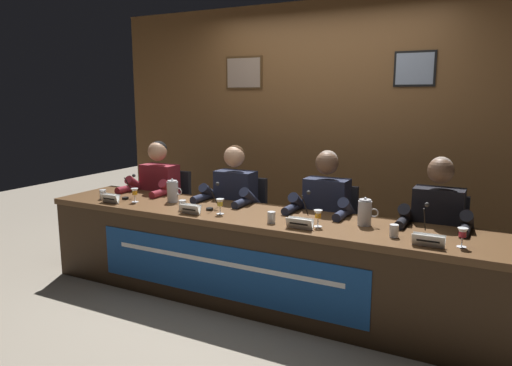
{
  "coord_description": "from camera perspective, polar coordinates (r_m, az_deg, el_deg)",
  "views": [
    {
      "loc": [
        1.74,
        -3.3,
        1.66
      ],
      "look_at": [
        0.0,
        0.0,
        0.97
      ],
      "focal_mm": 33.72,
      "sensor_mm": 36.0,
      "label": 1
    }
  ],
  "objects": [
    {
      "name": "ground_plane",
      "position": [
        4.08,
        0.0,
        -13.55
      ],
      "size": [
        12.0,
        12.0,
        0.0
      ],
      "primitive_type": "plane",
      "color": "gray"
    },
    {
      "name": "wall_back_panelled",
      "position": [
        5.12,
        7.93,
        6.33
      ],
      "size": [
        5.01,
        0.14,
        2.6
      ],
      "color": "brown",
      "rests_on": "ground_plane"
    },
    {
      "name": "conference_table",
      "position": [
        3.82,
        -0.83,
        -7.27
      ],
      "size": [
        3.81,
        0.73,
        0.72
      ],
      "color": "brown",
      "rests_on": "ground_plane"
    },
    {
      "name": "chair_far_left",
      "position": [
        5.07,
        -10.35,
        -3.83
      ],
      "size": [
        0.44,
        0.45,
        0.89
      ],
      "color": "black",
      "rests_on": "ground_plane"
    },
    {
      "name": "panelist_far_left",
      "position": [
        4.86,
        -11.9,
        -1.17
      ],
      "size": [
        0.51,
        0.48,
        1.21
      ],
      "color": "black",
      "rests_on": "ground_plane"
    },
    {
      "name": "nameplate_far_left",
      "position": [
        4.41,
        -16.9,
        -1.77
      ],
      "size": [
        0.18,
        0.06,
        0.08
      ],
      "color": "white",
      "rests_on": "conference_table"
    },
    {
      "name": "juice_glass_far_left",
      "position": [
        4.38,
        -14.19,
        -1.11
      ],
      "size": [
        0.06,
        0.06,
        0.12
      ],
      "color": "white",
      "rests_on": "conference_table"
    },
    {
      "name": "water_cup_far_left",
      "position": [
        4.6,
        -17.7,
        -1.35
      ],
      "size": [
        0.06,
        0.06,
        0.08
      ],
      "color": "silver",
      "rests_on": "conference_table"
    },
    {
      "name": "microphone_far_left",
      "position": [
        4.55,
        -14.92,
        -0.86
      ],
      "size": [
        0.06,
        0.17,
        0.22
      ],
      "color": "black",
      "rests_on": "conference_table"
    },
    {
      "name": "chair_center_left",
      "position": [
        4.59,
        -1.66,
        -5.15
      ],
      "size": [
        0.44,
        0.45,
        0.89
      ],
      "color": "black",
      "rests_on": "ground_plane"
    },
    {
      "name": "panelist_center_left",
      "position": [
        4.36,
        -2.96,
        -2.28
      ],
      "size": [
        0.51,
        0.48,
        1.21
      ],
      "color": "black",
      "rests_on": "ground_plane"
    },
    {
      "name": "nameplate_center_left",
      "position": [
        3.86,
        -7.8,
        -3.09
      ],
      "size": [
        0.18,
        0.06,
        0.08
      ],
      "color": "white",
      "rests_on": "conference_table"
    },
    {
      "name": "juice_glass_center_left",
      "position": [
        3.83,
        -4.29,
        -2.45
      ],
      "size": [
        0.06,
        0.06,
        0.12
      ],
      "color": "white",
      "rests_on": "conference_table"
    },
    {
      "name": "water_cup_center_left",
      "position": [
        4.0,
        -8.72,
        -2.68
      ],
      "size": [
        0.06,
        0.06,
        0.08
      ],
      "color": "silver",
      "rests_on": "conference_table"
    },
    {
      "name": "microphone_center_left",
      "position": [
        4.0,
        -5.2,
        -2.07
      ],
      "size": [
        0.06,
        0.17,
        0.22
      ],
      "color": "black",
      "rests_on": "conference_table"
    },
    {
      "name": "chair_center_right",
      "position": [
        4.25,
        8.78,
        -6.58
      ],
      "size": [
        0.44,
        0.45,
        0.89
      ],
      "color": "black",
      "rests_on": "ground_plane"
    },
    {
      "name": "panelist_center_right",
      "position": [
        3.99,
        7.96,
        -3.56
      ],
      "size": [
        0.51,
        0.48,
        1.21
      ],
      "color": "black",
      "rests_on": "ground_plane"
    },
    {
      "name": "nameplate_center_right",
      "position": [
        3.43,
        5.19,
        -4.78
      ],
      "size": [
        0.2,
        0.06,
        0.08
      ],
      "color": "white",
      "rests_on": "conference_table"
    },
    {
      "name": "juice_glass_center_right",
      "position": [
        3.48,
        7.38,
        -3.81
      ],
      "size": [
        0.06,
        0.06,
        0.12
      ],
      "color": "white",
      "rests_on": "conference_table"
    },
    {
      "name": "water_cup_center_right",
      "position": [
        3.57,
        1.84,
        -4.16
      ],
      "size": [
        0.06,
        0.06,
        0.08
      ],
      "color": "silver",
      "rests_on": "conference_table"
    },
    {
      "name": "microphone_center_right",
      "position": [
        3.65,
        5.72,
        -3.3
      ],
      "size": [
        0.06,
        0.17,
        0.22
      ],
      "color": "black",
      "rests_on": "conference_table"
    },
    {
      "name": "chair_far_right",
      "position": [
        4.06,
        20.67,
        -7.93
      ],
      "size": [
        0.44,
        0.45,
        0.89
      ],
      "color": "black",
      "rests_on": "ground_plane"
    },
    {
      "name": "panelist_far_right",
      "position": [
        3.8,
        20.54,
        -4.86
      ],
      "size": [
        0.51,
        0.48,
        1.21
      ],
      "color": "black",
      "rests_on": "ground_plane"
    },
    {
      "name": "nameplate_far_right",
      "position": [
        3.21,
        19.77,
        -6.42
      ],
      "size": [
        0.2,
        0.06,
        0.08
      ],
      "color": "white",
      "rests_on": "conference_table"
    },
    {
      "name": "juice_glass_far_right",
      "position": [
        3.26,
        23.29,
        -5.57
      ],
      "size": [
        0.06,
        0.06,
        0.12
      ],
      "color": "white",
      "rests_on": "conference_table"
    },
    {
      "name": "water_cup_far_right",
      "position": [
        3.35,
        16.04,
        -5.54
      ],
      "size": [
        0.06,
        0.06,
        0.08
      ],
      "color": "silver",
      "rests_on": "conference_table"
    },
    {
      "name": "microphone_far_right",
      "position": [
        3.42,
        19.28,
        -4.77
      ],
      "size": [
        0.06,
        0.17,
        0.22
      ],
      "color": "black",
      "rests_on": "conference_table"
    },
    {
      "name": "water_pitcher_left_side",
      "position": [
        4.31,
        -9.86,
        -0.98
      ],
      "size": [
        0.15,
        0.1,
        0.21
      ],
      "color": "silver",
      "rests_on": "conference_table"
    },
    {
      "name": "water_pitcher_right_side",
      "position": [
        3.58,
        12.79,
        -3.42
      ],
      "size": [
        0.15,
        0.1,
        0.21
      ],
      "color": "silver",
      "rests_on": "conference_table"
    }
  ]
}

